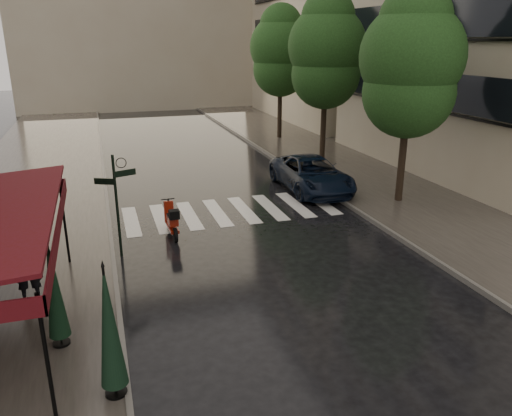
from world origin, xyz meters
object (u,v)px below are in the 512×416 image
pedestrian_with_umbrella (23,237)px  parked_car (311,174)px  scooter (172,221)px  parasol_front (54,288)px  parasol_back (109,327)px

pedestrian_with_umbrella → parked_car: pedestrian_with_umbrella is taller
scooter → parasol_front: bearing=-120.9°
scooter → parasol_back: bearing=-107.5°
parasol_front → parked_car: bearing=43.5°
pedestrian_with_umbrella → scooter: 5.43m
parasol_back → scooter: bearing=74.2°
pedestrian_with_umbrella → parked_car: bearing=28.0°
scooter → parked_car: 7.39m
parasol_back → parked_car: bearing=52.1°
parasol_front → pedestrian_with_umbrella: bearing=109.5°
scooter → parasol_back: size_ratio=0.65×
scooter → parasol_front: parasol_front is taller
scooter → pedestrian_with_umbrella: bearing=-139.9°
pedestrian_with_umbrella → parasol_front: (0.76, -2.16, -0.37)m
pedestrian_with_umbrella → scooter: size_ratio=1.50×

